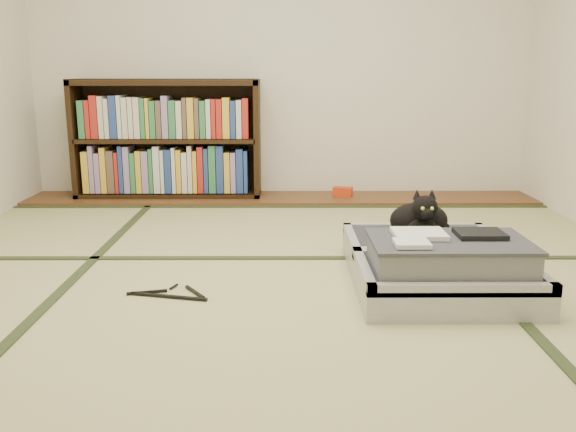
{
  "coord_description": "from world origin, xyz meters",
  "views": [
    {
      "loc": [
        0.04,
        -2.77,
        0.98
      ],
      "look_at": [
        0.05,
        0.35,
        0.25
      ],
      "focal_mm": 38.0,
      "sensor_mm": 36.0,
      "label": 1
    }
  ],
  "objects": [
    {
      "name": "floor",
      "position": [
        0.0,
        0.0,
        0.0
      ],
      "size": [
        4.5,
        4.5,
        0.0
      ],
      "primitive_type": "plane",
      "color": "tan",
      "rests_on": "ground"
    },
    {
      "name": "red_item",
      "position": [
        0.5,
        2.03,
        0.06
      ],
      "size": [
        0.17,
        0.13,
        0.07
      ],
      "primitive_type": "cube",
      "rotation": [
        0.0,
        0.0,
        -0.3
      ],
      "color": "red",
      "rests_on": "wood_strip"
    },
    {
      "name": "wood_strip",
      "position": [
        0.0,
        2.0,
        0.01
      ],
      "size": [
        4.0,
        0.5,
        0.02
      ],
      "primitive_type": "cube",
      "color": "brown",
      "rests_on": "ground"
    },
    {
      "name": "suitcase",
      "position": [
        0.75,
        -0.02,
        0.11
      ],
      "size": [
        0.78,
        1.03,
        0.31
      ],
      "color": "#ACABB0",
      "rests_on": "floor"
    },
    {
      "name": "cable_coil",
      "position": [
        0.91,
        0.3,
        0.16
      ],
      "size": [
        0.11,
        0.11,
        0.03
      ],
      "color": "white",
      "rests_on": "suitcase"
    },
    {
      "name": "hanger",
      "position": [
        -0.49,
        -0.16,
        0.01
      ],
      "size": [
        0.38,
        0.21,
        0.01
      ],
      "color": "black",
      "rests_on": "floor"
    },
    {
      "name": "bookcase",
      "position": [
        -0.9,
        2.07,
        0.45
      ],
      "size": [
        1.46,
        0.33,
        0.94
      ],
      "color": "black",
      "rests_on": "wood_strip"
    },
    {
      "name": "tatami_borders",
      "position": [
        0.0,
        0.49,
        0.0
      ],
      "size": [
        4.0,
        4.5,
        0.01
      ],
      "color": "#2D381E",
      "rests_on": "ground"
    },
    {
      "name": "cat",
      "position": [
        0.73,
        0.27,
        0.25
      ],
      "size": [
        0.34,
        0.35,
        0.28
      ],
      "color": "black",
      "rests_on": "suitcase"
    }
  ]
}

